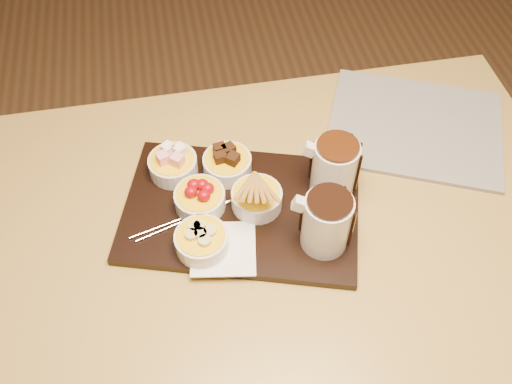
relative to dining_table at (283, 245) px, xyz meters
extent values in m
plane|color=#56371D|center=(0.00, 0.00, -0.65)|extent=(5.00, 5.00, 0.00)
cube|color=#A6873D|center=(0.00, 0.00, 0.08)|extent=(1.20, 0.80, 0.04)
cylinder|color=#A6873D|center=(-0.54, 0.34, -0.30)|extent=(0.06, 0.06, 0.71)
cylinder|color=#A6873D|center=(0.54, 0.34, -0.30)|extent=(0.06, 0.06, 0.71)
cube|color=black|center=(-0.08, 0.03, 0.11)|extent=(0.53, 0.42, 0.02)
cube|color=white|center=(-0.13, -0.06, 0.12)|extent=(0.14, 0.14, 0.00)
cylinder|color=silver|center=(-0.20, 0.14, 0.14)|extent=(0.10, 0.10, 0.04)
cylinder|color=silver|center=(-0.09, 0.13, 0.14)|extent=(0.10, 0.10, 0.04)
cylinder|color=silver|center=(-0.16, 0.05, 0.14)|extent=(0.10, 0.10, 0.04)
cylinder|color=silver|center=(-0.05, 0.03, 0.14)|extent=(0.10, 0.10, 0.04)
cylinder|color=silver|center=(-0.17, -0.05, 0.14)|extent=(0.10, 0.10, 0.04)
cylinder|color=silver|center=(0.06, -0.08, 0.18)|extent=(0.11, 0.11, 0.12)
cylinder|color=silver|center=(0.11, 0.04, 0.18)|extent=(0.11, 0.11, 0.12)
cube|color=beige|center=(0.34, 0.19, 0.10)|extent=(0.47, 0.43, 0.01)
camera|label=1|loc=(-0.18, -0.63, 1.03)|focal=40.00mm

